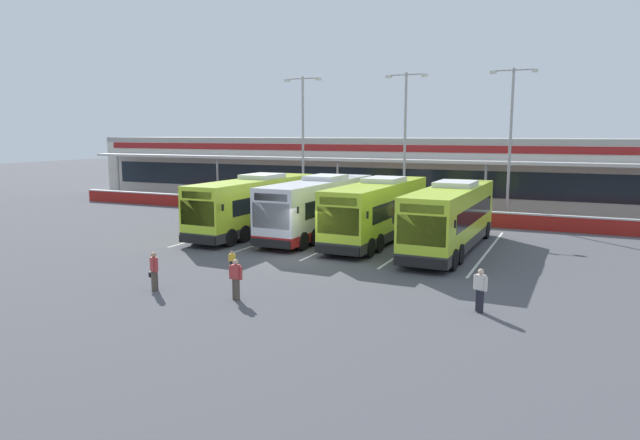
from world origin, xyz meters
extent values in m
plane|color=#4C4C51|center=(0.00, 0.00, 0.00)|extent=(200.00, 200.00, 0.00)
cube|color=beige|center=(0.00, 27.00, 2.75)|extent=(70.00, 10.00, 5.50)
cube|color=#19232D|center=(0.00, 21.98, 2.30)|extent=(66.00, 0.08, 2.20)
cube|color=maroon|center=(0.00, 21.97, 5.15)|extent=(68.00, 0.08, 0.60)
cube|color=beige|center=(0.00, 20.50, 4.20)|extent=(67.00, 3.00, 0.24)
cube|color=gray|center=(0.00, 27.00, 5.75)|extent=(70.00, 10.00, 0.50)
cylinder|color=#999999|center=(-31.00, 19.30, 2.10)|extent=(0.20, 0.20, 4.20)
cylinder|color=#999999|center=(-18.60, 19.30, 2.10)|extent=(0.20, 0.20, 4.20)
cylinder|color=#999999|center=(-6.20, 19.30, 2.10)|extent=(0.20, 0.20, 4.20)
cylinder|color=#999999|center=(6.20, 19.30, 2.10)|extent=(0.20, 0.20, 4.20)
cube|color=maroon|center=(0.00, 14.50, 0.50)|extent=(60.00, 0.36, 1.00)
cube|color=#B2B2B2|center=(0.00, 14.50, 1.05)|extent=(60.00, 0.40, 0.10)
cube|color=#B7DB2D|center=(-6.38, 5.77, 1.91)|extent=(2.79, 12.05, 3.19)
cube|color=#333333|center=(-6.38, 5.77, 0.59)|extent=(2.81, 12.07, 0.56)
cube|color=black|center=(-6.37, 6.17, 2.15)|extent=(2.77, 9.65, 0.96)
cube|color=black|center=(-6.50, -0.18, 2.05)|extent=(2.31, 0.15, 1.40)
cube|color=black|center=(-6.50, -0.19, 3.05)|extent=(2.05, 0.12, 0.40)
cube|color=silver|center=(-6.36, 6.77, 3.64)|extent=(2.11, 2.84, 0.28)
cube|color=black|center=(-6.50, -0.29, 0.55)|extent=(2.45, 0.21, 0.44)
cube|color=black|center=(-5.04, 0.15, 2.40)|extent=(0.08, 0.12, 0.36)
cube|color=black|center=(-7.95, 0.20, 2.40)|extent=(0.08, 0.12, 0.36)
cylinder|color=black|center=(-5.09, 10.35, 0.52)|extent=(0.34, 1.05, 1.04)
cylinder|color=black|center=(-7.48, 10.40, 0.52)|extent=(0.34, 1.05, 1.04)
cylinder|color=black|center=(-5.25, 2.55, 0.52)|extent=(0.34, 1.05, 1.04)
cylinder|color=black|center=(-7.64, 2.60, 0.52)|extent=(0.34, 1.05, 1.04)
cylinder|color=black|center=(-5.28, 1.15, 0.52)|extent=(0.34, 1.05, 1.04)
cylinder|color=black|center=(-7.67, 1.20, 0.52)|extent=(0.34, 1.05, 1.04)
cube|color=silver|center=(-2.14, 6.56, 1.91)|extent=(2.79, 12.05, 3.19)
cube|color=#AD1E1E|center=(-2.14, 6.56, 0.59)|extent=(2.81, 12.07, 0.56)
cube|color=black|center=(-2.13, 6.96, 2.15)|extent=(2.77, 9.65, 0.96)
cube|color=black|center=(-2.26, 0.62, 2.05)|extent=(2.31, 0.15, 1.40)
cube|color=black|center=(-2.26, 0.61, 3.05)|extent=(2.05, 0.12, 0.40)
cube|color=silver|center=(-2.12, 7.56, 3.64)|extent=(2.11, 2.84, 0.28)
cube|color=black|center=(-2.26, 0.51, 0.55)|extent=(2.45, 0.21, 0.44)
cube|color=black|center=(-0.80, 0.94, 2.40)|extent=(0.08, 0.12, 0.36)
cube|color=black|center=(-3.71, 0.99, 2.40)|extent=(0.08, 0.12, 0.36)
cylinder|color=black|center=(-0.86, 11.14, 0.52)|extent=(0.34, 1.05, 1.04)
cylinder|color=black|center=(-3.24, 11.19, 0.52)|extent=(0.34, 1.05, 1.04)
cylinder|color=black|center=(-1.01, 3.34, 0.52)|extent=(0.34, 1.05, 1.04)
cylinder|color=black|center=(-3.40, 3.39, 0.52)|extent=(0.34, 1.05, 1.04)
cylinder|color=black|center=(-1.04, 1.94, 0.52)|extent=(0.34, 1.05, 1.04)
cylinder|color=black|center=(-3.43, 1.99, 0.52)|extent=(0.34, 1.05, 1.04)
cube|color=#B7DB2D|center=(1.85, 6.39, 1.91)|extent=(2.79, 12.05, 3.19)
cube|color=#333333|center=(1.85, 6.39, 0.59)|extent=(2.81, 12.07, 0.56)
cube|color=black|center=(1.86, 6.79, 2.15)|extent=(2.77, 9.65, 0.96)
cube|color=black|center=(1.73, 0.44, 2.05)|extent=(2.31, 0.15, 1.40)
cube|color=black|center=(1.73, 0.43, 3.05)|extent=(2.05, 0.12, 0.40)
cube|color=silver|center=(1.87, 7.39, 3.64)|extent=(2.11, 2.84, 0.28)
cube|color=black|center=(1.73, 0.33, 0.55)|extent=(2.45, 0.21, 0.44)
cube|color=black|center=(3.20, 0.76, 2.40)|extent=(0.08, 0.12, 0.36)
cube|color=black|center=(0.29, 0.82, 2.40)|extent=(0.08, 0.12, 0.36)
cylinder|color=black|center=(3.14, 10.97, 0.52)|extent=(0.34, 1.05, 1.04)
cylinder|color=black|center=(0.75, 11.02, 0.52)|extent=(0.34, 1.05, 1.04)
cylinder|color=black|center=(2.98, 3.17, 0.52)|extent=(0.34, 1.05, 1.04)
cylinder|color=black|center=(0.59, 3.22, 0.52)|extent=(0.34, 1.05, 1.04)
cylinder|color=black|center=(2.95, 1.77, 0.52)|extent=(0.34, 1.05, 1.04)
cylinder|color=black|center=(0.57, 1.82, 0.52)|extent=(0.34, 1.05, 1.04)
cube|color=#B7DB2D|center=(6.42, 5.32, 1.91)|extent=(2.79, 12.05, 3.19)
cube|color=#333333|center=(6.42, 5.32, 0.59)|extent=(2.81, 12.07, 0.56)
cube|color=black|center=(6.43, 5.72, 2.15)|extent=(2.77, 9.65, 0.96)
cube|color=black|center=(6.30, -0.63, 2.05)|extent=(2.31, 0.15, 1.40)
cube|color=black|center=(6.30, -0.64, 3.05)|extent=(2.05, 0.12, 0.40)
cube|color=silver|center=(6.44, 6.32, 3.64)|extent=(2.11, 2.84, 0.28)
cube|color=black|center=(6.30, -0.74, 0.55)|extent=(2.45, 0.21, 0.44)
cube|color=black|center=(7.76, -0.31, 2.40)|extent=(0.08, 0.12, 0.36)
cube|color=black|center=(4.85, -0.25, 2.40)|extent=(0.08, 0.12, 0.36)
cylinder|color=black|center=(7.71, 9.89, 0.52)|extent=(0.34, 1.05, 1.04)
cylinder|color=black|center=(5.32, 9.94, 0.52)|extent=(0.34, 1.05, 1.04)
cylinder|color=black|center=(7.55, 2.10, 0.52)|extent=(0.34, 1.05, 1.04)
cylinder|color=black|center=(5.16, 2.14, 0.52)|extent=(0.34, 1.05, 1.04)
cylinder|color=black|center=(7.52, 0.70, 0.52)|extent=(0.34, 1.05, 1.04)
cylinder|color=black|center=(5.13, 0.74, 0.52)|extent=(0.34, 1.05, 1.04)
cube|color=silver|center=(-8.40, 6.00, 0.00)|extent=(0.14, 13.00, 0.01)
cube|color=silver|center=(-4.20, 6.00, 0.00)|extent=(0.14, 13.00, 0.01)
cube|color=silver|center=(0.00, 6.00, 0.00)|extent=(0.14, 13.00, 0.01)
cube|color=silver|center=(4.20, 6.00, 0.00)|extent=(0.14, 13.00, 0.01)
cube|color=silver|center=(8.40, 6.00, 0.00)|extent=(0.14, 13.00, 0.01)
cube|color=#4C4238|center=(-3.05, -7.81, 0.42)|extent=(0.21, 0.22, 0.84)
cube|color=#4C4238|center=(-2.96, -7.99, 0.42)|extent=(0.21, 0.22, 0.84)
cube|color=#B23838|center=(-3.00, -7.90, 1.12)|extent=(0.40, 0.35, 0.56)
cube|color=#B23838|center=(-3.20, -7.80, 1.09)|extent=(0.13, 0.13, 0.54)
cube|color=#B23838|center=(-2.81, -8.00, 1.09)|extent=(0.13, 0.13, 0.54)
sphere|color=tan|center=(-3.00, -7.90, 1.51)|extent=(0.22, 0.22, 0.22)
cube|color=black|center=(-3.25, -7.75, 0.63)|extent=(0.24, 0.30, 0.22)
cylinder|color=black|center=(-3.25, -7.75, 0.81)|extent=(0.02, 0.02, 0.16)
cube|color=black|center=(9.65, -5.17, 0.42)|extent=(0.20, 0.22, 0.84)
cube|color=black|center=(9.75, -5.35, 0.42)|extent=(0.20, 0.22, 0.84)
cube|color=silver|center=(9.70, -5.26, 1.12)|extent=(0.40, 0.34, 0.56)
cube|color=silver|center=(9.50, -5.17, 1.09)|extent=(0.12, 0.13, 0.54)
cube|color=silver|center=(9.90, -5.35, 1.09)|extent=(0.12, 0.13, 0.54)
sphere|color=#DBB293|center=(9.70, -5.26, 1.51)|extent=(0.22, 0.22, 0.22)
cube|color=black|center=(-1.93, -3.84, 0.26)|extent=(0.14, 0.14, 0.52)
cube|color=black|center=(-1.81, -3.84, 0.26)|extent=(0.14, 0.14, 0.52)
cube|color=gold|center=(-1.87, -3.84, 0.69)|extent=(0.25, 0.24, 0.35)
cube|color=gold|center=(-1.98, -3.93, 0.68)|extent=(0.08, 0.08, 0.33)
cube|color=gold|center=(-1.76, -3.76, 0.68)|extent=(0.08, 0.08, 0.33)
sphere|color=tan|center=(-1.87, -3.84, 0.94)|extent=(0.14, 0.14, 0.14)
cube|color=#4C4238|center=(0.70, -7.56, 0.42)|extent=(0.15, 0.19, 0.84)
cube|color=#4C4238|center=(0.87, -7.67, 0.42)|extent=(0.15, 0.19, 0.84)
cube|color=#B23838|center=(0.78, -7.61, 1.12)|extent=(0.35, 0.24, 0.56)
cube|color=#B23838|center=(0.56, -7.63, 1.09)|extent=(0.10, 0.11, 0.54)
cube|color=#B23838|center=(1.00, -7.60, 1.09)|extent=(0.10, 0.11, 0.54)
sphere|color=tan|center=(0.78, -7.61, 1.51)|extent=(0.22, 0.22, 0.22)
cylinder|color=#9E9EA3|center=(-8.19, 16.62, 5.50)|extent=(0.20, 0.20, 11.00)
cylinder|color=#9E9EA3|center=(-8.19, 16.62, 10.85)|extent=(2.80, 0.10, 0.10)
cube|color=silver|center=(-9.59, 16.62, 10.75)|extent=(0.44, 0.28, 0.20)
cube|color=silver|center=(-6.79, 16.62, 10.75)|extent=(0.44, 0.28, 0.20)
cylinder|color=#9E9EA3|center=(0.34, 17.12, 5.50)|extent=(0.20, 0.20, 11.00)
cylinder|color=#9E9EA3|center=(0.34, 17.12, 10.85)|extent=(2.80, 0.10, 0.10)
cube|color=silver|center=(-1.06, 17.12, 10.75)|extent=(0.44, 0.28, 0.20)
cube|color=silver|center=(1.74, 17.12, 10.75)|extent=(0.44, 0.28, 0.20)
cylinder|color=#9E9EA3|center=(8.10, 17.18, 5.50)|extent=(0.20, 0.20, 11.00)
cylinder|color=#9E9EA3|center=(8.10, 17.18, 10.85)|extent=(2.80, 0.10, 0.10)
cube|color=silver|center=(6.70, 17.18, 10.75)|extent=(0.44, 0.28, 0.20)
cube|color=silver|center=(9.50, 17.18, 10.75)|extent=(0.44, 0.28, 0.20)
camera|label=1|loc=(12.67, -25.80, 6.46)|focal=31.85mm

